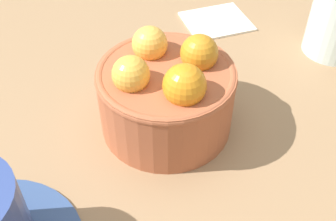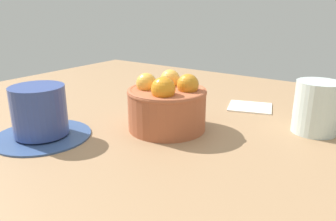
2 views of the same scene
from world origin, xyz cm
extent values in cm
cube|color=#997551|center=(0.00, 0.00, -2.21)|extent=(123.21, 102.62, 4.43)
cylinder|color=#AD5938|center=(0.00, 0.00, 3.65)|extent=(13.84, 13.84, 7.29)
torus|color=#AD5938|center=(0.00, 0.00, 6.89)|extent=(14.04, 14.04, 1.00)
sphere|color=#F1AD3F|center=(-3.30, -1.59, 8.25)|extent=(3.61, 3.61, 3.61)
sphere|color=orange|center=(1.59, -3.30, 8.25)|extent=(4.06, 4.06, 4.06)
sphere|color=orange|center=(3.30, 1.59, 8.25)|extent=(3.81, 3.81, 3.81)
sphere|color=#F8AF44|center=(-1.59, 3.30, 8.25)|extent=(3.66, 3.66, 3.66)
cube|color=white|center=(7.71, 20.53, 0.30)|extent=(11.01, 10.29, 0.60)
camera|label=1|loc=(-0.60, -32.02, 32.57)|focal=44.72mm
camera|label=2|loc=(31.80, -45.20, 21.46)|focal=34.83mm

